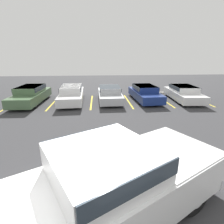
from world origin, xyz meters
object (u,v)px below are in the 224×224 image
at_px(pickup_truck, 116,183).
at_px(parked_sedan_e, 183,93).
at_px(parked_sedan_a, 31,94).
at_px(wheel_stop_curb, 163,93).
at_px(parked_sedan_c, 110,93).
at_px(parked_sedan_d, 145,93).
at_px(parked_sedan_b, 72,93).

xyz_separation_m(pickup_truck, parked_sedan_e, (6.59, 10.41, -0.28)).
height_order(pickup_truck, parked_sedan_e, pickup_truck).
xyz_separation_m(pickup_truck, parked_sedan_a, (-5.46, 10.46, -0.22)).
height_order(parked_sedan_e, wheel_stop_curb, parked_sedan_e).
xyz_separation_m(parked_sedan_c, wheel_stop_curb, (5.33, 2.50, -0.55)).
xyz_separation_m(parked_sedan_d, wheel_stop_curb, (2.46, 2.46, -0.57)).
relative_size(parked_sedan_b, parked_sedan_c, 1.11).
bearing_deg(pickup_truck, parked_sedan_c, 58.11).
bearing_deg(parked_sedan_c, parked_sedan_b, -90.39).
relative_size(parked_sedan_a, wheel_stop_curb, 2.44).
height_order(parked_sedan_a, parked_sedan_b, parked_sedan_a).
relative_size(parked_sedan_d, parked_sedan_e, 0.98).
xyz_separation_m(parked_sedan_a, parked_sedan_b, (3.05, 0.14, -0.03)).
bearing_deg(wheel_stop_curb, parked_sedan_c, -154.90).
bearing_deg(parked_sedan_c, parked_sedan_e, 87.04).
height_order(pickup_truck, wheel_stop_curb, pickup_truck).
distance_m(parked_sedan_d, wheel_stop_curb, 3.53).
height_order(parked_sedan_d, wheel_stop_curb, parked_sedan_d).
bearing_deg(parked_sedan_e, wheel_stop_curb, -162.59).
distance_m(parked_sedan_a, parked_sedan_d, 8.92).
bearing_deg(wheel_stop_curb, pickup_truck, -114.25).
bearing_deg(parked_sedan_b, parked_sedan_c, 87.87).
xyz_separation_m(parked_sedan_b, parked_sedan_d, (5.86, 0.06, -0.03)).
xyz_separation_m(parked_sedan_d, parked_sedan_e, (3.14, -0.25, -0.01)).
distance_m(pickup_truck, parked_sedan_d, 11.21).
distance_m(pickup_truck, wheel_stop_curb, 14.42).
bearing_deg(parked_sedan_b, wheel_stop_curb, 104.22).
bearing_deg(parked_sedan_c, pickup_truck, -4.05).
bearing_deg(pickup_truck, parked_sedan_a, 88.83).
height_order(pickup_truck, parked_sedan_a, pickup_truck).
bearing_deg(parked_sedan_c, parked_sedan_a, -89.33).
distance_m(parked_sedan_a, wheel_stop_curb, 11.70).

